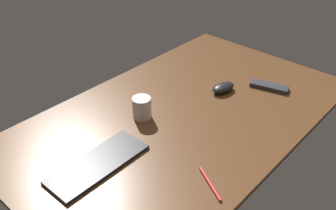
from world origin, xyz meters
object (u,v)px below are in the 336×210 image
Objects in this scene: keyboard at (98,164)px; coffee_mug at (142,108)px; tv_remote at (269,86)px; computer_mouse at (223,87)px; pen at (210,184)px.

coffee_mug reaches higher than keyboard.
tv_remote is at bearing -26.08° from coffee_mug.
coffee_mug is at bearing 171.11° from computer_mouse.
computer_mouse is 38.85cm from coffee_mug.
keyboard is at bearing -163.19° from coffee_mug.
tv_remote is 1.89× the size of coffee_mug.
tv_remote is at bearing -12.51° from keyboard.
tv_remote is (15.62, -13.47, -0.97)cm from computer_mouse.
keyboard is 2.34× the size of pen.
keyboard is 4.02× the size of coffee_mug.
coffee_mug is at bearing 12.80° from pen.
keyboard is 3.10× the size of computer_mouse.
computer_mouse reaches higher than keyboard.
computer_mouse is at bearing -145.92° from tv_remote.
coffee_mug is at bearing 16.02° from keyboard.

